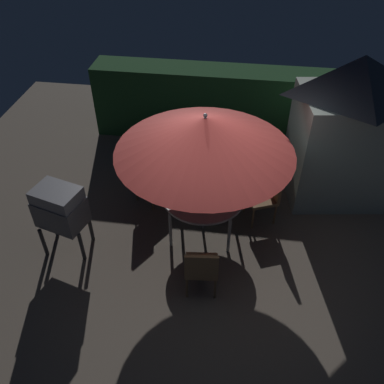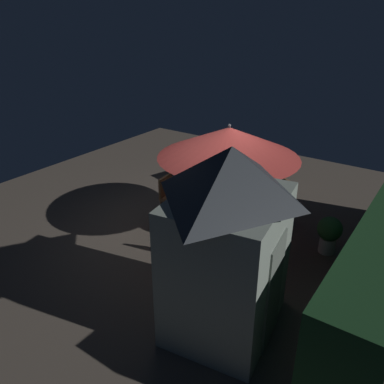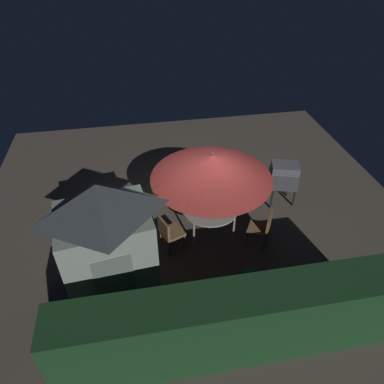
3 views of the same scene
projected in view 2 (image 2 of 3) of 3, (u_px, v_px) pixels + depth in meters
name	position (u px, v px, depth m)	size (l,w,h in m)	color
ground_plane	(198.00, 228.00, 7.97)	(11.00, 11.00, 0.00)	brown
garden_shed	(228.00, 242.00, 4.98)	(1.90, 1.61, 2.63)	gray
patio_table	(226.00, 200.00, 7.60)	(1.33, 1.33, 0.74)	#B2ADA3
patio_umbrella	(229.00, 142.00, 7.10)	(2.66, 2.66, 2.21)	#4C4C51
bbq_grill	(244.00, 156.00, 9.46)	(0.81, 0.67, 1.20)	#47474C
chair_near_shed	(171.00, 194.00, 8.24)	(0.50, 0.51, 0.90)	olive
chair_far_side	(217.00, 236.00, 6.69)	(0.60, 0.60, 0.90)	olive
chair_toward_hedge	(279.00, 196.00, 8.13)	(0.64, 0.63, 0.90)	olive
potted_plant_by_shed	(329.00, 232.00, 7.00)	(0.44, 0.44, 0.71)	silver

